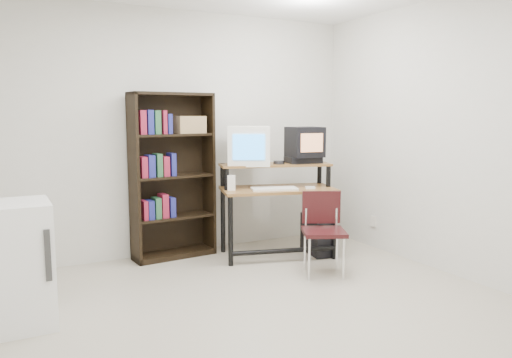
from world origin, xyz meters
name	(u,v)px	position (x,y,z in m)	size (l,w,h in m)	color
floor	(270,315)	(0.00, 0.00, -0.01)	(4.00, 4.00, 0.01)	#BAB09A
back_wall	(180,134)	(0.00, 2.00, 1.30)	(4.00, 0.01, 2.60)	beige
right_wall	(462,138)	(2.00, 0.00, 1.30)	(0.01, 4.00, 2.60)	beige
computer_desk	(277,192)	(0.86, 1.38, 0.69)	(1.30, 0.88, 0.98)	brown
crt_monitor	(249,146)	(0.61, 1.58, 1.18)	(0.58, 0.58, 0.41)	white
vcr	(303,160)	(1.19, 1.41, 1.01)	(0.36, 0.26, 0.08)	black
crt_tv	(305,142)	(1.20, 1.39, 1.21)	(0.38, 0.38, 0.32)	black
cd_spindle	(279,163)	(0.89, 1.42, 0.99)	(0.12, 0.12, 0.05)	#26262B
keyboard	(274,189)	(0.76, 1.27, 0.74)	(0.47, 0.21, 0.04)	white
mousepad	(308,190)	(1.11, 1.16, 0.72)	(0.22, 0.18, 0.01)	black
mouse	(310,188)	(1.12, 1.15, 0.74)	(0.10, 0.06, 0.03)	white
desk_speaker	(231,183)	(0.35, 1.45, 0.80)	(0.08, 0.07, 0.17)	white
pc_tower	(317,234)	(1.27, 1.23, 0.21)	(0.20, 0.45, 0.42)	black
school_chair	(323,224)	(0.93, 0.65, 0.47)	(0.52, 0.52, 0.78)	black
bookshelf	(172,174)	(-0.15, 1.86, 0.89)	(0.89, 0.36, 1.73)	black
mini_fridge	(13,265)	(-1.72, 0.68, 0.45)	(0.53, 0.54, 0.90)	white
wall_outlet	(373,221)	(1.99, 1.15, 0.30)	(0.02, 0.08, 0.12)	beige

